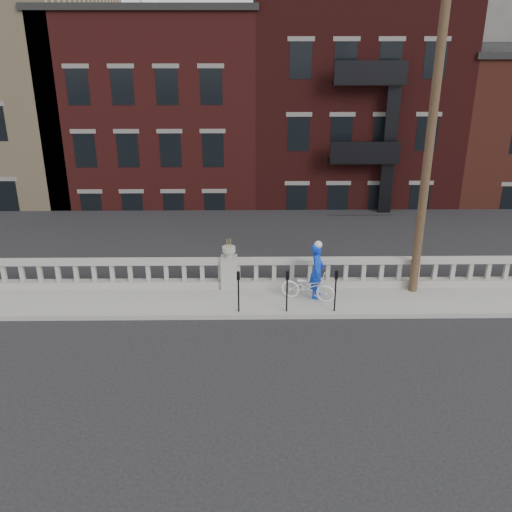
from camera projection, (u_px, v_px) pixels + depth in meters
The scene contains 11 objects.
ground at pixel (225, 352), 15.92m from camera, with size 120.00×120.00×0.00m, color black.
sidewalk at pixel (229, 301), 18.66m from camera, with size 32.00×2.20×0.15m, color gray.
balustrade at pixel (229, 274), 19.32m from camera, with size 28.00×0.34×1.03m.
planter_pedestal at pixel (229, 268), 19.25m from camera, with size 0.55×0.55×1.76m.
lower_level at pixel (247, 122), 36.21m from camera, with size 80.00×44.00×20.80m.
utility_pole at pixel (430, 140), 17.31m from camera, with size 1.60×0.28×10.00m.
parking_meter_c at pixel (238, 287), 17.53m from camera, with size 0.10×0.09×1.36m.
parking_meter_d at pixel (287, 287), 17.55m from camera, with size 0.10×0.09×1.36m.
parking_meter_e at pixel (336, 287), 17.56m from camera, with size 0.10×0.09×1.36m.
bicycle at pixel (308, 287), 18.43m from camera, with size 0.62×1.78×0.93m, color white.
cyclist at pixel (317, 271), 18.49m from camera, with size 0.67×0.44×1.85m, color #0D38D0.
Camera 1 is at (0.69, -13.69, 8.58)m, focal length 40.00 mm.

